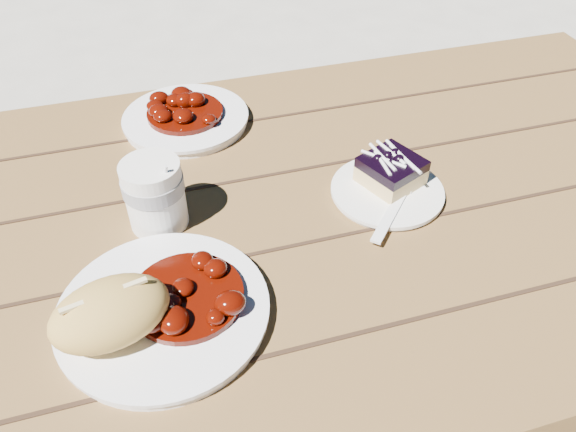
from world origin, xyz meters
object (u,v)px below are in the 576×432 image
object	(u,v)px
main_plate	(164,312)
dessert_plate	(387,192)
blueberry_cake	(391,171)
bread_roll	(110,313)
second_plate	(186,120)
picnic_table	(148,310)
coffee_cup	(155,195)

from	to	relation	value
main_plate	dessert_plate	size ratio (longest dim) A/B	1.52
main_plate	blueberry_cake	xyz separation A→B (m)	(0.36, 0.15, 0.02)
bread_roll	second_plate	distance (m)	0.46
picnic_table	main_plate	bearing A→B (deg)	-78.44
bread_roll	coffee_cup	size ratio (longest dim) A/B	1.32
coffee_cup	blueberry_cake	bearing A→B (deg)	-3.36
main_plate	coffee_cup	world-z (taller)	coffee_cup
dessert_plate	second_plate	xyz separation A→B (m)	(-0.26, 0.28, 0.00)
main_plate	bread_roll	size ratio (longest dim) A/B	1.85
picnic_table	main_plate	distance (m)	0.23
bread_roll	main_plate	bearing A→B (deg)	19.98
coffee_cup	dessert_plate	bearing A→B (deg)	-6.00
main_plate	second_plate	xyz separation A→B (m)	(0.09, 0.42, 0.00)
picnic_table	second_plate	world-z (taller)	second_plate
picnic_table	bread_roll	world-z (taller)	bread_roll
picnic_table	coffee_cup	size ratio (longest dim) A/B	19.68
dessert_plate	picnic_table	bearing A→B (deg)	177.74
picnic_table	second_plate	size ratio (longest dim) A/B	9.36
picnic_table	blueberry_cake	distance (m)	0.44
blueberry_cake	bread_roll	bearing A→B (deg)	178.99
picnic_table	dessert_plate	size ratio (longest dim) A/B	12.25
dessert_plate	blueberry_cake	distance (m)	0.03
bread_roll	coffee_cup	world-z (taller)	coffee_cup
blueberry_cake	second_plate	world-z (taller)	blueberry_cake
dessert_plate	coffee_cup	xyz separation A→B (m)	(-0.34, 0.04, 0.05)
blueberry_cake	second_plate	bearing A→B (deg)	112.25
coffee_cup	second_plate	world-z (taller)	coffee_cup
bread_roll	dessert_plate	world-z (taller)	bread_roll
picnic_table	dessert_plate	distance (m)	0.42
coffee_cup	second_plate	bearing A→B (deg)	72.92
blueberry_cake	coffee_cup	size ratio (longest dim) A/B	1.02
dessert_plate	coffee_cup	bearing A→B (deg)	174.00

